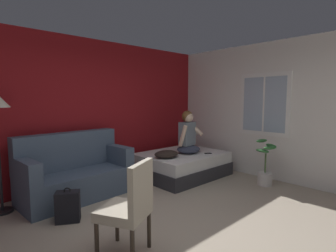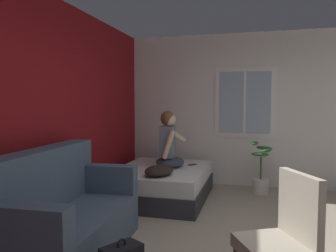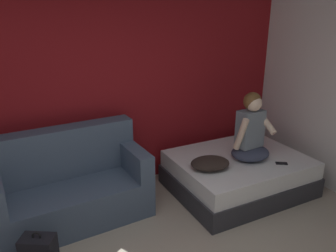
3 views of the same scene
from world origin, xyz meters
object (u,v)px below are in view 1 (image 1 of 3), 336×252
Objects in this scene: bed at (182,164)px; potted_plant at (265,169)px; throw_pillow at (166,154)px; couch at (75,173)px; person_seated at (188,136)px; side_chair at (130,205)px; backpack at (68,207)px; cell_phone at (208,153)px.

bed is 1.63m from potted_plant.
throw_pillow is 1.85m from potted_plant.
bed is at bearing -9.79° from couch.
couch is at bearing 168.39° from person_seated.
person_seated reaches higher than bed.
bed is 2.16m from couch.
couch is 1.78× the size of side_chair.
side_chair is 1.23m from backpack.
throw_pillow is at bearing 104.33° from cell_phone.
throw_pillow is (1.87, 1.47, 0.02)m from side_chair.
side_chair reaches higher than backpack.
backpack is (-2.65, -0.32, -0.64)m from person_seated.
bed is 3.76× the size of backpack.
potted_plant reaches higher than cell_phone.
throw_pillow is 3.33× the size of cell_phone.
potted_plant is at bearing -48.49° from throw_pillow.
couch reaches higher than bed.
person_seated is at bearing 6.88° from backpack.
bed is 0.63m from throw_pillow.
couch is 1.67m from throw_pillow.
person_seated is at bearing 30.94° from side_chair.
person_seated reaches higher than backpack.
bed is 2.03× the size of potted_plant.
person_seated is at bearing -11.61° from couch.
backpack is at bearing -173.12° from person_seated.
side_chair is at bearing -146.68° from bed.
potted_plant reaches higher than throw_pillow.
potted_plant is at bearing -67.07° from person_seated.
cell_phone is at bearing -17.49° from couch.
person_seated is at bearing 71.56° from cell_phone.
throw_pillow is 0.56× the size of potted_plant.
side_chair reaches higher than cell_phone.
backpack is 3.18× the size of cell_phone.
bed is at bearing 114.51° from potted_plant.
couch is at bearing 105.61° from cell_phone.
couch is at bearing 60.30° from backpack.
couch is at bearing 163.22° from throw_pillow.
couch is 3.36m from potted_plant.
person_seated is 6.08× the size of cell_phone.
person_seated reaches higher than couch.
backpack is 2.92m from cell_phone.
couch is 3.81× the size of backpack.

